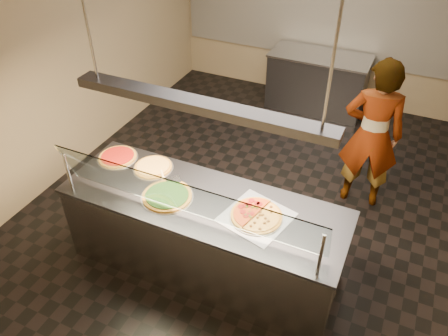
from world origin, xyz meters
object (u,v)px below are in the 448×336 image
at_px(half_pizza_pepperoni, 245,211).
at_px(pizza_cheese, 153,167).
at_px(prep_table, 317,82).
at_px(pizza_spatula, 167,177).
at_px(heat_lamp_housing, 199,105).
at_px(pizza_spinach, 167,196).
at_px(perforated_tray, 256,217).
at_px(pizza_tomato, 118,157).
at_px(serving_counter, 204,235).
at_px(half_pizza_sausage, 268,219).
at_px(worker, 372,136).
at_px(sneeze_guard, 183,199).

relative_size(half_pizza_pepperoni, pizza_cheese, 1.20).
bearing_deg(half_pizza_pepperoni, prep_table, 94.61).
relative_size(pizza_spatula, heat_lamp_housing, 0.12).
xyz_separation_m(pizza_spinach, heat_lamp_housing, (0.33, 0.10, 1.00)).
relative_size(perforated_tray, pizza_spinach, 1.33).
xyz_separation_m(pizza_spinach, pizza_tomato, (-0.81, 0.33, -0.00)).
relative_size(pizza_spinach, pizza_tomato, 1.19).
distance_m(serving_counter, half_pizza_sausage, 0.82).
bearing_deg(serving_counter, worker, 55.05).
distance_m(pizza_cheese, worker, 2.50).
bearing_deg(pizza_tomato, perforated_tray, -7.94).
relative_size(serving_counter, half_pizza_sausage, 5.53).
height_order(pizza_tomato, pizza_spatula, pizza_spatula).
height_order(half_pizza_sausage, worker, worker).
xyz_separation_m(worker, heat_lamp_housing, (-1.26, -1.80, 1.01)).
bearing_deg(perforated_tray, serving_counter, 179.79).
bearing_deg(prep_table, sneeze_guard, -91.67).
bearing_deg(pizza_spinach, pizza_spatula, 121.18).
xyz_separation_m(perforated_tray, pizza_cheese, (-1.24, 0.24, 0.01)).
bearing_deg(heat_lamp_housing, sneeze_guard, -90.00).
bearing_deg(half_pizza_sausage, pizza_spatula, 172.88).
distance_m(worker, heat_lamp_housing, 2.41).
xyz_separation_m(pizza_spatula, prep_table, (0.59, 3.71, -0.49)).
bearing_deg(pizza_cheese, heat_lamp_housing, -18.81).
relative_size(sneeze_guard, perforated_tray, 3.75).
distance_m(serving_counter, pizza_spatula, 0.69).
bearing_deg(perforated_tray, pizza_tomato, 172.06).
xyz_separation_m(perforated_tray, heat_lamp_housing, (-0.54, 0.00, 1.01)).
bearing_deg(half_pizza_pepperoni, heat_lamp_housing, 179.98).
height_order(pizza_tomato, prep_table, pizza_tomato).
distance_m(sneeze_guard, prep_table, 4.26).
bearing_deg(half_pizza_pepperoni, pizza_spatula, 171.43).
relative_size(perforated_tray, half_pizza_pepperoni, 1.35).
xyz_separation_m(sneeze_guard, perforated_tray, (0.54, 0.34, -0.29)).
bearing_deg(pizza_tomato, half_pizza_sausage, -7.54).
relative_size(serving_counter, pizza_spatula, 9.82).
relative_size(pizza_tomato, pizza_spatula, 1.51).
height_order(pizza_cheese, prep_table, pizza_cheese).
relative_size(perforated_tray, worker, 0.36).
bearing_deg(heat_lamp_housing, serving_counter, 0.00).
xyz_separation_m(perforated_tray, pizza_spatula, (-1.01, 0.14, 0.02)).
height_order(perforated_tray, pizza_cheese, pizza_cheese).
xyz_separation_m(half_pizza_pepperoni, pizza_spinach, (-0.76, -0.10, -0.02)).
bearing_deg(worker, half_pizza_sausage, 63.13).
xyz_separation_m(serving_counter, worker, (1.26, 1.80, 0.48)).
relative_size(worker, heat_lamp_housing, 0.82).
xyz_separation_m(serving_counter, pizza_cheese, (-0.70, 0.24, 0.48)).
bearing_deg(prep_table, heat_lamp_housing, -91.82).
bearing_deg(sneeze_guard, heat_lamp_housing, 90.00).
height_order(serving_counter, perforated_tray, perforated_tray).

